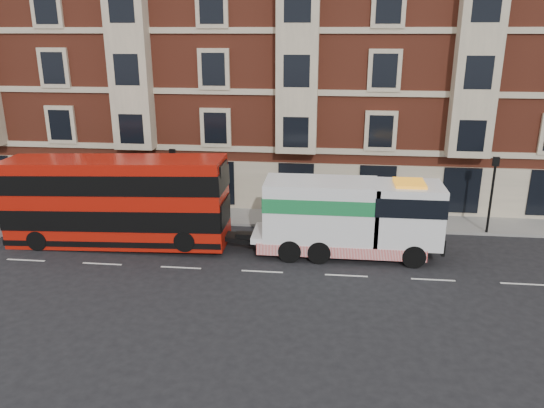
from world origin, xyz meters
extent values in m
plane|color=black|center=(0.00, 0.00, 0.00)|extent=(120.00, 120.00, 0.00)
cube|color=slate|center=(0.00, 7.50, 0.07)|extent=(90.00, 3.00, 0.15)
cube|color=brown|center=(0.50, 15.00, 9.00)|extent=(45.00, 12.00, 18.00)
cylinder|color=black|center=(-6.00, 6.20, 2.15)|extent=(0.14, 0.14, 4.00)
cube|color=black|center=(-6.00, 6.20, 4.25)|extent=(0.35, 0.15, 0.50)
cylinder|color=black|center=(12.00, 6.20, 2.15)|extent=(0.14, 0.14, 4.00)
cube|color=black|center=(12.00, 6.20, 4.25)|extent=(0.35, 0.15, 0.50)
cube|color=#AE1509|center=(-8.08, 2.50, 2.45)|extent=(11.66, 2.60, 4.58)
cube|color=black|center=(-8.08, 2.50, 1.77)|extent=(11.70, 2.66, 1.09)
cube|color=black|center=(-8.08, 2.50, 3.64)|extent=(11.70, 2.66, 1.04)
cylinder|color=black|center=(-12.03, 1.32, 0.54)|extent=(1.08, 0.33, 1.08)
cylinder|color=black|center=(-12.03, 3.67, 0.54)|extent=(1.08, 0.33, 1.08)
cylinder|color=black|center=(-4.12, 1.32, 0.85)|extent=(1.08, 0.33, 1.08)
cylinder|color=black|center=(-4.12, 3.67, 0.85)|extent=(1.08, 0.33, 1.08)
cube|color=white|center=(3.92, 2.50, 0.99)|extent=(9.37, 2.39, 0.31)
cube|color=white|center=(6.94, 2.50, 2.34)|extent=(3.33, 2.60, 3.02)
cube|color=white|center=(2.67, 2.50, 2.39)|extent=(5.62, 2.60, 3.02)
cube|color=#1A753C|center=(2.67, 2.50, 2.91)|extent=(5.67, 2.64, 0.73)
cube|color=red|center=(3.71, 2.50, 0.62)|extent=(8.33, 2.66, 0.57)
cylinder|color=black|center=(7.25, 1.32, 0.57)|extent=(1.15, 0.36, 1.15)
cylinder|color=black|center=(7.25, 3.67, 0.57)|extent=(1.15, 0.36, 1.15)
cylinder|color=black|center=(2.67, 1.32, 0.57)|extent=(1.15, 0.42, 1.15)
cylinder|color=black|center=(2.67, 3.67, 0.57)|extent=(1.15, 0.42, 1.15)
cylinder|color=black|center=(1.22, 1.32, 0.57)|extent=(1.15, 0.42, 1.15)
cylinder|color=black|center=(1.22, 3.67, 0.57)|extent=(1.15, 0.42, 1.15)
cylinder|color=black|center=(-15.76, 4.84, 0.42)|extent=(0.86, 0.40, 0.83)
imported|color=#1C1E39|center=(-12.87, 6.60, 1.07)|extent=(0.80, 0.76, 1.85)
camera|label=1|loc=(3.01, -22.91, 11.01)|focal=35.00mm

